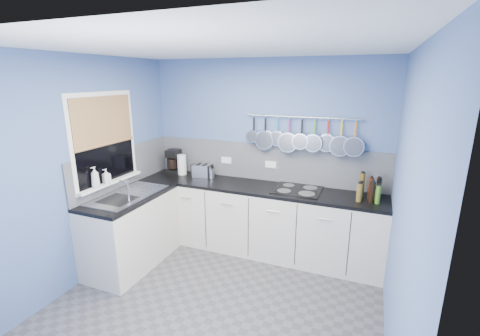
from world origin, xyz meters
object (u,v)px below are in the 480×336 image
Objects in this scene: soap_bottle_a at (95,177)px; hob at (297,190)px; toaster at (202,170)px; canister at (211,173)px; paper_towel at (182,165)px; coffee_maker at (173,162)px; soap_bottle_b at (106,176)px.

soap_bottle_a is 0.42× the size of hob.
toaster is 0.16m from canister.
paper_towel is 0.83× the size of coffee_maker.
canister is at bearing 56.57° from soap_bottle_a.
soap_bottle_b is 1.30m from toaster.
hob is at bearing -3.08° from canister.
soap_bottle_b is at bearing 90.00° from soap_bottle_a.
toaster is (0.47, 0.01, -0.09)m from coffee_maker.
toaster is 1.39m from hob.
hob is (2.05, 1.02, -0.23)m from soap_bottle_b.
soap_bottle_b is (0.00, 0.17, -0.03)m from soap_bottle_a.
hob is (1.38, -0.09, -0.08)m from toaster.
paper_towel is at bearing -7.85° from coffee_maker.
soap_bottle_a is 1.39× the size of soap_bottle_b.
toaster is 0.46× the size of hob.
paper_towel reaches higher than toaster.
paper_towel is 0.48m from canister.
toaster is at bearing 62.26° from soap_bottle_a.
toaster is at bearing 3.31° from paper_towel.
soap_bottle_a reaches higher than hob.
toaster reaches higher than canister.
coffee_maker reaches higher than canister.
toaster is (0.67, 1.28, -0.18)m from soap_bottle_a.
hob is at bearing -2.43° from paper_towel.
coffee_maker is at bearing 166.62° from toaster.
soap_bottle_b is 1.34× the size of canister.
soap_bottle_a reaches higher than toaster.
soap_bottle_a is 0.17m from soap_bottle_b.
canister is at bearing -5.25° from coffee_maker.
coffee_maker is at bearing 178.40° from canister.
hob is at bearing -17.93° from toaster.
coffee_maker reaches higher than soap_bottle_b.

